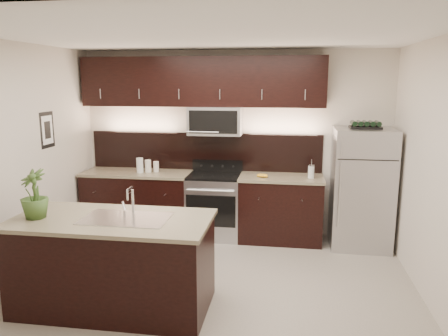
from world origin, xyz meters
TOP-DOWN VIEW (x-y plane):
  - ground at (0.00, 0.00)m, footprint 4.50×4.50m
  - room_walls at (-0.11, -0.04)m, footprint 4.52×4.02m
  - counter_run at (-0.46, 1.69)m, footprint 3.51×0.65m
  - upper_fixtures at (-0.43, 1.84)m, footprint 3.49×0.40m
  - island at (-0.90, -0.48)m, footprint 1.96×0.96m
  - sink_faucet at (-0.75, -0.47)m, footprint 0.84×0.50m
  - refrigerator at (1.80, 1.63)m, footprint 0.79×0.71m
  - wine_rack at (1.80, 1.63)m, footprint 0.41×0.25m
  - plant at (-1.64, -0.59)m, footprint 0.35×0.35m
  - canisters at (-1.27, 1.67)m, footprint 0.31×0.18m
  - french_press at (1.12, 1.64)m, footprint 0.09×0.09m
  - bananas at (0.41, 1.61)m, footprint 0.19×0.16m

SIDE VIEW (x-z plane):
  - ground at x=0.00m, z-range 0.00..0.00m
  - counter_run at x=-0.46m, z-range 0.00..0.94m
  - island at x=-0.90m, z-range 0.00..0.94m
  - refrigerator at x=1.80m, z-range 0.00..1.64m
  - sink_faucet at x=-0.75m, z-range 0.81..1.10m
  - bananas at x=0.41m, z-range 0.94..0.99m
  - french_press at x=1.12m, z-range 0.91..1.16m
  - canisters at x=-1.27m, z-range 0.93..1.14m
  - plant at x=-1.64m, z-range 0.94..1.42m
  - wine_rack at x=1.80m, z-range 1.64..1.73m
  - room_walls at x=-0.11m, z-range 0.34..3.05m
  - upper_fixtures at x=-0.43m, z-range 1.31..2.97m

